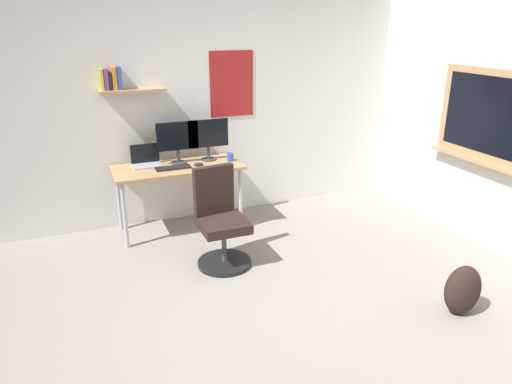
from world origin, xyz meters
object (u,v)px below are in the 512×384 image
monitor_primary (178,139)px  keyboard (173,168)px  desk (178,173)px  laptop (146,161)px  office_chair (221,224)px  monitor_secondary (208,137)px  computer_mouse (199,164)px  backpack (463,290)px  coffee_mug (230,157)px

monitor_primary → keyboard: bearing=-120.7°
keyboard → desk: bearing=47.9°
laptop → keyboard: laptop is taller
desk → keyboard: 0.14m
office_chair → monitor_secondary: bearing=78.9°
monitor_primary → keyboard: 0.33m
office_chair → computer_mouse: bearing=88.1°
backpack → computer_mouse: bearing=122.2°
desk → backpack: 3.03m
monitor_primary → backpack: size_ratio=1.09×
monitor_secondary → computer_mouse: bearing=-134.2°
computer_mouse → backpack: 2.87m
desk → office_chair: 0.97m
monitor_primary → backpack: monitor_primary is taller
coffee_mug → monitor_primary: bearing=167.4°
desk → laptop: laptop is taller
desk → laptop: bearing=154.8°
laptop → computer_mouse: bearing=-23.2°
monitor_secondary → backpack: bearing=-62.6°
monitor_secondary → keyboard: 0.55m
monitor_secondary → computer_mouse: monitor_secondary is taller
desk → backpack: desk is taller
monitor_primary → monitor_secondary: (0.35, 0.00, 0.00)m
office_chair → backpack: 2.18m
keyboard → monitor_primary: bearing=59.3°
coffee_mug → backpack: (1.12, -2.43, -0.58)m
monitor_primary → computer_mouse: bearing=-44.9°
office_chair → laptop: 1.24m
computer_mouse → backpack: size_ratio=0.25×
coffee_mug → keyboard: bearing=-175.7°
monitor_secondary → computer_mouse: (-0.17, -0.18, -0.25)m
desk → laptop: 0.37m
monitor_secondary → keyboard: (-0.45, -0.18, -0.26)m
desk → office_chair: (0.18, -0.92, -0.26)m
desk → keyboard: keyboard is taller
coffee_mug → backpack: 2.74m
office_chair → coffee_mug: 1.05m
keyboard → computer_mouse: computer_mouse is taller
laptop → monitor_primary: size_ratio=0.67×
monitor_primary → keyboard: monitor_primary is taller
monitor_secondary → coffee_mug: bearing=-30.6°
laptop → keyboard: bearing=-42.7°
monitor_primary → coffee_mug: 0.61m
laptop → backpack: size_ratio=0.73×
coffee_mug → monitor_secondary: bearing=149.4°
office_chair → monitor_secondary: monitor_secondary is taller
desk → monitor_primary: (0.03, 0.10, 0.35)m
monitor_primary → monitor_secondary: bearing=0.0°
office_chair → laptop: size_ratio=3.06×
keyboard → backpack: size_ratio=0.87×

